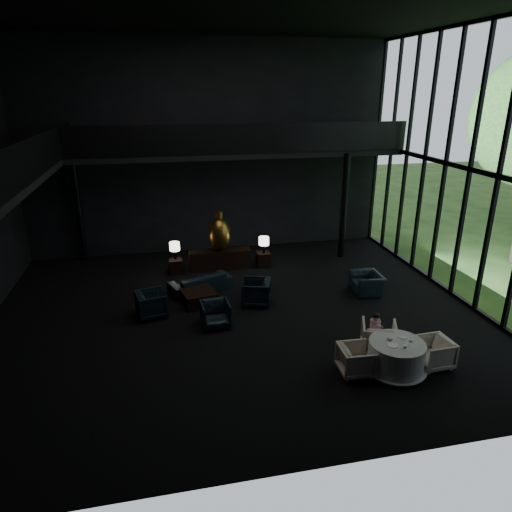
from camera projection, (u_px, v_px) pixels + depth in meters
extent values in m
cube|color=black|center=(238.00, 314.00, 13.36)|extent=(14.00, 12.00, 0.02)
cube|color=black|center=(234.00, 7.00, 10.59)|extent=(14.00, 12.00, 0.02)
cube|color=black|center=(210.00, 150.00, 17.48)|extent=(14.00, 0.04, 8.00)
cube|color=black|center=(307.00, 255.00, 6.47)|extent=(14.00, 0.04, 8.00)
cube|color=black|center=(240.00, 152.00, 16.76)|extent=(12.00, 2.00, 0.25)
cube|color=black|center=(28.00, 161.00, 10.79)|extent=(0.06, 12.00, 1.00)
cube|color=black|center=(245.00, 138.00, 15.64)|extent=(12.00, 0.06, 1.00)
cylinder|color=black|center=(78.00, 209.00, 16.92)|extent=(0.24, 0.24, 4.00)
cylinder|color=black|center=(344.00, 207.00, 17.28)|extent=(0.24, 0.24, 4.00)
cube|color=black|center=(220.00, 259.00, 16.63)|extent=(2.21, 0.50, 0.70)
ellipsoid|color=#B59523|center=(219.00, 235.00, 16.26)|extent=(0.78, 0.78, 1.21)
cylinder|color=#B59523|center=(219.00, 215.00, 16.01)|extent=(0.27, 0.27, 0.25)
cube|color=black|center=(176.00, 266.00, 16.26)|extent=(0.47, 0.47, 0.51)
cylinder|color=black|center=(175.00, 255.00, 16.18)|extent=(0.11, 0.11, 0.32)
cylinder|color=white|center=(175.00, 246.00, 16.07)|extent=(0.37, 0.37, 0.29)
cube|color=black|center=(263.00, 259.00, 16.90)|extent=(0.49, 0.49, 0.54)
cylinder|color=black|center=(264.00, 249.00, 16.66)|extent=(0.11, 0.11, 0.32)
cylinder|color=white|center=(264.00, 241.00, 16.55)|extent=(0.37, 0.37, 0.30)
imported|color=black|center=(200.00, 280.00, 14.77)|extent=(2.02, 1.23, 0.76)
imported|color=black|center=(151.00, 302.00, 13.13)|extent=(0.95, 0.99, 0.87)
imported|color=black|center=(256.00, 290.00, 13.85)|extent=(1.09, 1.12, 0.94)
imported|color=black|center=(215.00, 313.00, 12.58)|extent=(0.81, 0.76, 0.79)
imported|color=black|center=(367.00, 281.00, 14.62)|extent=(0.65, 0.96, 0.82)
cube|color=black|center=(198.00, 297.00, 13.94)|extent=(1.13, 1.13, 0.42)
cylinder|color=white|center=(396.00, 357.00, 10.56)|extent=(1.28, 1.28, 0.75)
cone|color=white|center=(394.00, 369.00, 10.67)|extent=(1.45, 1.45, 0.10)
imported|color=beige|center=(379.00, 334.00, 11.34)|extent=(1.17, 1.13, 0.94)
imported|color=beige|center=(434.00, 351.00, 10.76)|extent=(0.74, 0.79, 0.77)
imported|color=beige|center=(356.00, 359.00, 10.47)|extent=(0.73, 0.77, 0.76)
cylinder|color=pink|center=(375.00, 327.00, 11.37)|extent=(0.26, 0.26, 0.37)
sphere|color=#D8A884|center=(376.00, 317.00, 11.27)|extent=(0.18, 0.18, 0.18)
ellipsoid|color=black|center=(376.00, 316.00, 11.26)|extent=(0.19, 0.19, 0.13)
cylinder|color=white|center=(392.00, 345.00, 10.31)|extent=(0.31, 0.31, 0.02)
cylinder|color=white|center=(402.00, 337.00, 10.67)|extent=(0.28, 0.28, 0.02)
cylinder|color=white|center=(408.00, 343.00, 10.39)|extent=(0.20, 0.20, 0.01)
cylinder|color=white|center=(411.00, 340.00, 10.45)|extent=(0.10, 0.10, 0.06)
ellipsoid|color=white|center=(390.00, 338.00, 10.54)|extent=(0.14, 0.14, 0.07)
cylinder|color=#99999E|center=(405.00, 347.00, 10.20)|extent=(0.08, 0.08, 0.07)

